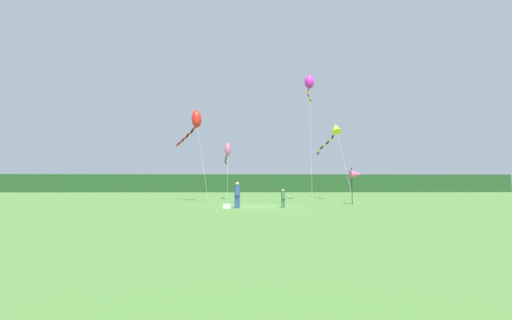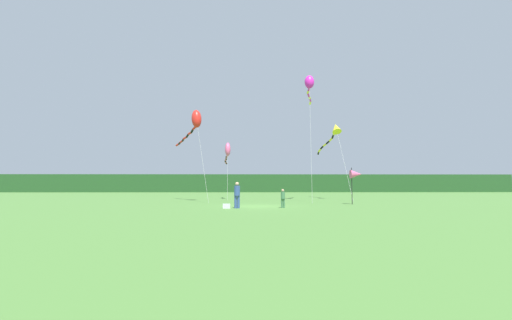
{
  "view_description": "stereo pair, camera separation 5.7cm",
  "coord_description": "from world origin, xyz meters",
  "px_view_note": "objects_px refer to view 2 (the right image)",
  "views": [
    {
      "loc": [
        -0.66,
        -24.2,
        1.59
      ],
      "look_at": [
        0.0,
        6.0,
        3.82
      ],
      "focal_mm": 23.29,
      "sensor_mm": 36.0,
      "label": 1
    },
    {
      "loc": [
        -0.6,
        -24.2,
        1.59
      ],
      "look_at": [
        0.0,
        6.0,
        3.82
      ],
      "focal_mm": 23.29,
      "sensor_mm": 36.0,
      "label": 2
    }
  ],
  "objects_px": {
    "kite_magenta": "(309,84)",
    "kite_red": "(195,121)",
    "cooler_box": "(227,206)",
    "person_child": "(283,197)",
    "kite_yellow": "(334,132)",
    "banner_flag_pole": "(356,174)",
    "person_adult": "(237,194)",
    "kite_rainbow": "(228,151)"
  },
  "relations": [
    {
      "from": "person_adult",
      "to": "kite_magenta",
      "type": "height_order",
      "value": "kite_magenta"
    },
    {
      "from": "person_adult",
      "to": "person_child",
      "type": "height_order",
      "value": "person_adult"
    },
    {
      "from": "kite_yellow",
      "to": "kite_magenta",
      "type": "xyz_separation_m",
      "value": [
        -3.24,
        -3.36,
        4.25
      ]
    },
    {
      "from": "person_adult",
      "to": "person_child",
      "type": "bearing_deg",
      "value": 6.58
    },
    {
      "from": "cooler_box",
      "to": "kite_yellow",
      "type": "xyz_separation_m",
      "value": [
        10.72,
        13.41,
        7.18
      ]
    },
    {
      "from": "kite_yellow",
      "to": "kite_red",
      "type": "height_order",
      "value": "kite_red"
    },
    {
      "from": "kite_yellow",
      "to": "cooler_box",
      "type": "bearing_deg",
      "value": -128.64
    },
    {
      "from": "kite_magenta",
      "to": "kite_red",
      "type": "height_order",
      "value": "kite_magenta"
    },
    {
      "from": "cooler_box",
      "to": "kite_red",
      "type": "distance_m",
      "value": 12.13
    },
    {
      "from": "banner_flag_pole",
      "to": "kite_yellow",
      "type": "height_order",
      "value": "kite_yellow"
    },
    {
      "from": "person_child",
      "to": "kite_red",
      "type": "bearing_deg",
      "value": 131.66
    },
    {
      "from": "person_child",
      "to": "cooler_box",
      "type": "distance_m",
      "value": 3.89
    },
    {
      "from": "banner_flag_pole",
      "to": "kite_rainbow",
      "type": "height_order",
      "value": "kite_rainbow"
    },
    {
      "from": "banner_flag_pole",
      "to": "kite_red",
      "type": "distance_m",
      "value": 15.36
    },
    {
      "from": "kite_magenta",
      "to": "banner_flag_pole",
      "type": "bearing_deg",
      "value": -65.39
    },
    {
      "from": "kite_rainbow",
      "to": "cooler_box",
      "type": "bearing_deg",
      "value": -86.4
    },
    {
      "from": "kite_magenta",
      "to": "person_child",
      "type": "bearing_deg",
      "value": -111.11
    },
    {
      "from": "cooler_box",
      "to": "kite_yellow",
      "type": "height_order",
      "value": "kite_yellow"
    },
    {
      "from": "person_adult",
      "to": "kite_yellow",
      "type": "height_order",
      "value": "kite_yellow"
    },
    {
      "from": "kite_rainbow",
      "to": "person_child",
      "type": "bearing_deg",
      "value": -70.6
    },
    {
      "from": "banner_flag_pole",
      "to": "kite_red",
      "type": "relative_size",
      "value": 0.34
    },
    {
      "from": "person_child",
      "to": "kite_yellow",
      "type": "distance_m",
      "value": 16.03
    },
    {
      "from": "kite_yellow",
      "to": "kite_red",
      "type": "distance_m",
      "value": 15.05
    },
    {
      "from": "person_adult",
      "to": "kite_rainbow",
      "type": "xyz_separation_m",
      "value": [
        -1.56,
        13.63,
        4.27
      ]
    },
    {
      "from": "person_adult",
      "to": "kite_red",
      "type": "distance_m",
      "value": 11.74
    },
    {
      "from": "cooler_box",
      "to": "kite_magenta",
      "type": "distance_m",
      "value": 16.95
    },
    {
      "from": "person_adult",
      "to": "kite_yellow",
      "type": "relative_size",
      "value": 0.16
    },
    {
      "from": "banner_flag_pole",
      "to": "kite_rainbow",
      "type": "xyz_separation_m",
      "value": [
        -10.96,
        9.47,
        2.86
      ]
    },
    {
      "from": "cooler_box",
      "to": "kite_red",
      "type": "xyz_separation_m",
      "value": [
        -3.64,
        8.92,
        7.38
      ]
    },
    {
      "from": "person_adult",
      "to": "kite_red",
      "type": "relative_size",
      "value": 0.2
    },
    {
      "from": "person_child",
      "to": "kite_yellow",
      "type": "relative_size",
      "value": 0.12
    },
    {
      "from": "kite_yellow",
      "to": "kite_red",
      "type": "xyz_separation_m",
      "value": [
        -14.36,
        -4.49,
        0.2
      ]
    },
    {
      "from": "person_child",
      "to": "kite_rainbow",
      "type": "distance_m",
      "value": 14.79
    },
    {
      "from": "cooler_box",
      "to": "kite_rainbow",
      "type": "bearing_deg",
      "value": 93.6
    },
    {
      "from": "banner_flag_pole",
      "to": "kite_magenta",
      "type": "relative_size",
      "value": 0.24
    },
    {
      "from": "banner_flag_pole",
      "to": "kite_magenta",
      "type": "distance_m",
      "value": 11.13
    },
    {
      "from": "kite_yellow",
      "to": "kite_rainbow",
      "type": "xyz_separation_m",
      "value": [
        -11.58,
        0.41,
        -2.08
      ]
    },
    {
      "from": "person_adult",
      "to": "cooler_box",
      "type": "relative_size",
      "value": 3.64
    },
    {
      "from": "kite_yellow",
      "to": "kite_rainbow",
      "type": "relative_size",
      "value": 1.76
    },
    {
      "from": "person_adult",
      "to": "kite_rainbow",
      "type": "bearing_deg",
      "value": 96.51
    },
    {
      "from": "kite_red",
      "to": "kite_yellow",
      "type": "bearing_deg",
      "value": 17.37
    },
    {
      "from": "cooler_box",
      "to": "kite_yellow",
      "type": "bearing_deg",
      "value": 51.36
    }
  ]
}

